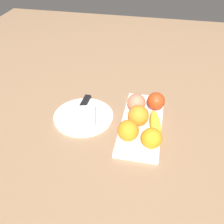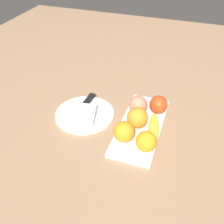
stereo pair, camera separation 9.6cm
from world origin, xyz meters
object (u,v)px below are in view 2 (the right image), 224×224
Objects in this scene: apple at (158,105)px; folded_napkin at (81,115)px; banana at (154,130)px; orange_near_banana at (137,118)px; orange_near_apple at (124,132)px; orange_center at (146,141)px; knife at (87,102)px; dinner_plate at (85,114)px; fruit_tray at (141,126)px; peach at (138,105)px.

apple reaches higher than folded_napkin.
orange_near_banana is (-0.02, -0.06, 0.02)m from banana.
orange_center is at bearing 76.74° from orange_near_apple.
knife is (-0.16, -0.20, -0.04)m from orange_near_apple.
dinner_plate is (-0.11, -0.27, -0.04)m from orange_center.
fruit_tray is 2.09× the size of banana.
orange_near_apple is at bearing -15.76° from orange_near_banana.
apple is 0.95× the size of orange_near_apple.
orange_near_apple is 0.26m from knife.
banana is 0.75× the size of dinner_plate.
folded_napkin is (-0.00, -0.28, -0.01)m from banana.
orange_center is 0.28m from folded_napkin.
fruit_tray is at bearing -132.34° from banana.
folded_napkin reaches higher than fruit_tray.
orange_center is 0.61× the size of folded_napkin.
orange_near_apple is at bearing -2.04° from peach.
dinner_plate is at bearing -93.01° from orange_near_banana.
banana is 0.31m from knife.
knife is at bearing -121.60° from orange_center.
peach is 0.22m from folded_napkin.
fruit_tray is 0.11m from apple.
apple reaches higher than dinner_plate.
fruit_tray is 0.07m from banana.
fruit_tray is 0.22m from dinner_plate.
orange_near_apple is at bearing -22.50° from apple.
orange_near_banana is at bearing 73.87° from knife.
apple is at bearing 152.64° from orange_near_banana.
orange_center reaches higher than dinner_plate.
folded_napkin is 0.09m from knife.
orange_near_banana is 0.33× the size of dinner_plate.
knife reaches higher than dinner_plate.
peach is 0.39× the size of knife.
banana is 0.08m from orange_center.
knife is (-0.17, -0.28, -0.03)m from orange_center.
apple is 0.61× the size of folded_napkin.
orange_near_banana is at bearing 94.76° from folded_napkin.
apple is 0.30× the size of dinner_plate.
peach is at bearing -69.90° from apple.
orange_near_apple is (0.19, -0.08, 0.00)m from apple.
orange_near_banana reaches higher than peach.
orange_near_apple is 1.05× the size of orange_center.
orange_center is 0.99× the size of peach.
apple is at bearing 156.30° from fruit_tray.
fruit_tray is 5.10× the size of peach.
orange_near_banana reaches higher than orange_center.
fruit_tray is 0.25m from knife.
apple is 0.38× the size of knife.
orange_near_apple reaches higher than dinner_plate.
orange_near_banana is 0.12m from orange_center.
folded_napkin is at bearing -64.95° from apple.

